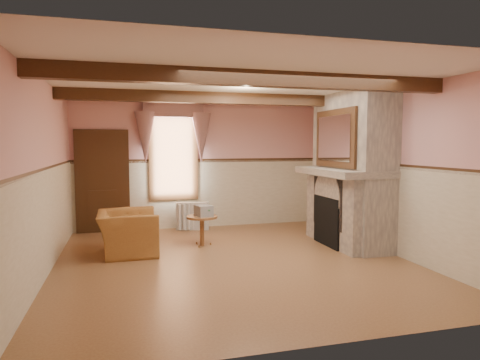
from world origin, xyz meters
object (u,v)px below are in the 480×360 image
object	(u,v)px
bowl	(346,166)
mantel_clock	(324,161)
oil_lamp	(333,160)
side_table	(202,231)
armchair	(128,233)
radiator	(193,216)

from	to	relation	value
bowl	mantel_clock	bearing A→B (deg)	90.00
mantel_clock	oil_lamp	xyz separation A→B (m)	(0.00, -0.42, 0.04)
side_table	oil_lamp	distance (m)	2.85
armchair	mantel_clock	size ratio (longest dim) A/B	4.65
armchair	radiator	bearing A→B (deg)	-39.41
bowl	armchair	bearing A→B (deg)	173.18
bowl	mantel_clock	size ratio (longest dim) A/B	1.55
bowl	oil_lamp	bearing A→B (deg)	90.00
armchair	oil_lamp	size ratio (longest dim) A/B	3.99
radiator	oil_lamp	bearing A→B (deg)	-20.17
side_table	bowl	size ratio (longest dim) A/B	1.53
armchair	bowl	xyz separation A→B (m)	(3.86, -0.46, 1.10)
radiator	armchair	bearing A→B (deg)	-113.89
side_table	radiator	world-z (taller)	radiator
armchair	side_table	distance (m)	1.35
mantel_clock	oil_lamp	world-z (taller)	oil_lamp
oil_lamp	mantel_clock	bearing A→B (deg)	90.00
armchair	bowl	distance (m)	4.04
side_table	radiator	bearing A→B (deg)	87.70
oil_lamp	bowl	bearing A→B (deg)	-90.00
armchair	radiator	distance (m)	2.23
radiator	oil_lamp	world-z (taller)	oil_lamp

